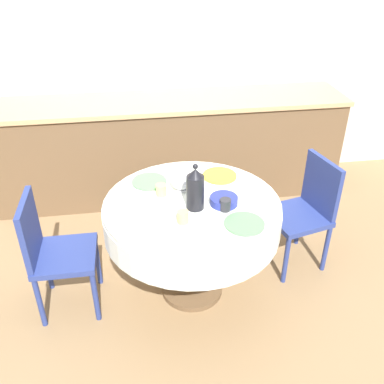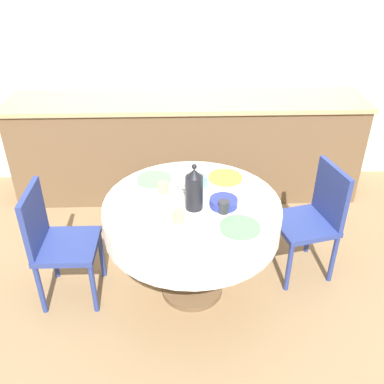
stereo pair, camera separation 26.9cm
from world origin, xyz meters
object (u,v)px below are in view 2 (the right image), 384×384
Objects in this scene: coffee_carafe at (194,189)px; teapot at (184,179)px; chair_left at (314,216)px; chair_right at (55,239)px.

coffee_carafe is 0.24m from teapot.
teapot is (-0.93, -0.05, 0.35)m from chair_left.
chair_left is 2.81× the size of coffee_carafe.
chair_left is at bearing 17.43° from coffee_carafe.
chair_left is at bearing 3.31° from teapot.
chair_left is 4.69× the size of teapot.
chair_right is 4.69× the size of teapot.
chair_left is 1.01m from coffee_carafe.
teapot is (0.87, 0.16, 0.35)m from chair_right.
coffee_carafe is (0.93, -0.06, 0.41)m from chair_right.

